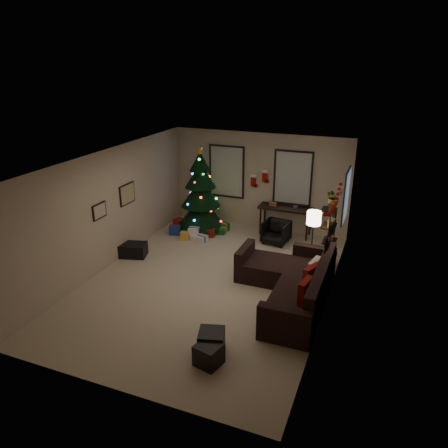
# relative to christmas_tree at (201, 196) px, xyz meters

# --- Properties ---
(floor) EXTENTS (7.00, 7.00, 0.00)m
(floor) POSITION_rel_christmas_tree_xyz_m (1.41, -2.68, -1.01)
(floor) COLOR #C8B297
(floor) RESTS_ON ground
(ceiling) EXTENTS (7.00, 7.00, 0.00)m
(ceiling) POSITION_rel_christmas_tree_xyz_m (1.41, -2.68, 1.69)
(ceiling) COLOR white
(ceiling) RESTS_ON floor
(wall_back) EXTENTS (5.00, 0.00, 5.00)m
(wall_back) POSITION_rel_christmas_tree_xyz_m (1.41, 0.82, 0.34)
(wall_back) COLOR #C5AF96
(wall_back) RESTS_ON floor
(wall_front) EXTENTS (5.00, 0.00, 5.00)m
(wall_front) POSITION_rel_christmas_tree_xyz_m (1.41, -6.18, 0.34)
(wall_front) COLOR #C5AF96
(wall_front) RESTS_ON floor
(wall_left) EXTENTS (0.00, 7.00, 7.00)m
(wall_left) POSITION_rel_christmas_tree_xyz_m (-1.09, -2.68, 0.34)
(wall_left) COLOR #C5AF96
(wall_left) RESTS_ON floor
(wall_right) EXTENTS (0.00, 7.00, 7.00)m
(wall_right) POSITION_rel_christmas_tree_xyz_m (3.91, -2.68, 0.34)
(wall_right) COLOR #C5AF96
(wall_right) RESTS_ON floor
(window_back_left) EXTENTS (1.05, 0.06, 1.50)m
(window_back_left) POSITION_rel_christmas_tree_xyz_m (0.46, 0.79, 0.54)
(window_back_left) COLOR #728CB2
(window_back_left) RESTS_ON wall_back
(window_back_right) EXTENTS (1.05, 0.06, 1.50)m
(window_back_right) POSITION_rel_christmas_tree_xyz_m (2.36, 0.79, 0.54)
(window_back_right) COLOR #728CB2
(window_back_right) RESTS_ON wall_back
(window_right_wall) EXTENTS (0.06, 0.90, 1.30)m
(window_right_wall) POSITION_rel_christmas_tree_xyz_m (3.88, -0.13, 0.49)
(window_right_wall) COLOR #728CB2
(window_right_wall) RESTS_ON wall_right
(christmas_tree) EXTENTS (1.31, 1.31, 2.45)m
(christmas_tree) POSITION_rel_christmas_tree_xyz_m (0.00, 0.00, 0.00)
(christmas_tree) COLOR black
(christmas_tree) RESTS_ON floor
(presents) EXTENTS (1.50, 1.21, 0.30)m
(presents) POSITION_rel_christmas_tree_xyz_m (0.08, -0.36, -0.90)
(presents) COLOR maroon
(presents) RESTS_ON floor
(sofa) EXTENTS (2.00, 2.89, 0.90)m
(sofa) POSITION_rel_christmas_tree_xyz_m (3.24, -2.66, -0.72)
(sofa) COLOR black
(sofa) RESTS_ON floor
(pillow_red_a) EXTENTS (0.20, 0.46, 0.45)m
(pillow_red_a) POSITION_rel_christmas_tree_xyz_m (3.62, -3.43, -0.37)
(pillow_red_a) COLOR maroon
(pillow_red_a) RESTS_ON sofa
(pillow_red_b) EXTENTS (0.28, 0.46, 0.45)m
(pillow_red_b) POSITION_rel_christmas_tree_xyz_m (3.62, -2.84, -0.37)
(pillow_red_b) COLOR maroon
(pillow_red_b) RESTS_ON sofa
(pillow_cream) EXTENTS (0.21, 0.46, 0.44)m
(pillow_cream) POSITION_rel_christmas_tree_xyz_m (3.62, -2.52, -0.38)
(pillow_cream) COLOR beige
(pillow_cream) RESTS_ON sofa
(ottoman_near) EXTENTS (0.52, 0.52, 0.40)m
(ottoman_near) POSITION_rel_christmas_tree_xyz_m (2.39, -4.86, -0.81)
(ottoman_near) COLOR black
(ottoman_near) RESTS_ON floor
(ottoman_far) EXTENTS (0.46, 0.46, 0.36)m
(ottoman_far) POSITION_rel_christmas_tree_xyz_m (2.47, -5.15, -0.83)
(ottoman_far) COLOR black
(ottoman_far) RESTS_ON floor
(desk) EXTENTS (1.46, 0.52, 0.79)m
(desk) POSITION_rel_christmas_tree_xyz_m (2.28, 0.54, -0.32)
(desk) COLOR black
(desk) RESTS_ON floor
(desk_chair) EXTENTS (0.66, 0.63, 0.61)m
(desk_chair) POSITION_rel_christmas_tree_xyz_m (2.20, -0.11, -0.71)
(desk_chair) COLOR black
(desk_chair) RESTS_ON floor
(bookshelf) EXTENTS (0.30, 0.49, 1.65)m
(bookshelf) POSITION_rel_christmas_tree_xyz_m (3.71, -1.10, -0.21)
(bookshelf) COLOR black
(bookshelf) RESTS_ON floor
(potted_plant) EXTENTS (0.62, 0.61, 0.52)m
(potted_plant) POSITION_rel_christmas_tree_xyz_m (3.71, -1.17, 0.81)
(potted_plant) COLOR #4C4C4C
(potted_plant) RESTS_ON bookshelf
(floor_lamp) EXTENTS (0.31, 0.31, 1.48)m
(floor_lamp) POSITION_rel_christmas_tree_xyz_m (3.36, -1.46, 0.22)
(floor_lamp) COLOR black
(floor_lamp) RESTS_ON floor
(art_map) EXTENTS (0.04, 0.60, 0.50)m
(art_map) POSITION_rel_christmas_tree_xyz_m (-1.07, -1.92, 0.48)
(art_map) COLOR black
(art_map) RESTS_ON wall_left
(art_abstract) EXTENTS (0.04, 0.45, 0.35)m
(art_abstract) POSITION_rel_christmas_tree_xyz_m (-1.07, -3.01, 0.41)
(art_abstract) COLOR black
(art_abstract) RESTS_ON wall_left
(gallery) EXTENTS (0.03, 1.25, 0.54)m
(gallery) POSITION_rel_christmas_tree_xyz_m (3.89, -2.75, 0.56)
(gallery) COLOR black
(gallery) RESTS_ON wall_right
(garland) EXTENTS (0.08, 1.90, 0.30)m
(garland) POSITION_rel_christmas_tree_xyz_m (3.86, -2.56, 1.07)
(garland) COLOR #A5140C
(garland) RESTS_ON wall_right
(stocking_left) EXTENTS (0.20, 0.05, 0.36)m
(stocking_left) POSITION_rel_christmas_tree_xyz_m (1.27, 0.77, 0.37)
(stocking_left) COLOR #990F0C
(stocking_left) RESTS_ON wall_back
(stocking_right) EXTENTS (0.20, 0.05, 0.36)m
(stocking_right) POSITION_rel_christmas_tree_xyz_m (1.60, 0.74, 0.53)
(stocking_right) COLOR #990F0C
(stocking_right) RESTS_ON wall_back
(storage_bin) EXTENTS (0.75, 0.60, 0.33)m
(storage_bin) POSITION_rel_christmas_tree_xyz_m (-0.86, -2.19, -0.85)
(storage_bin) COLOR black
(storage_bin) RESTS_ON floor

